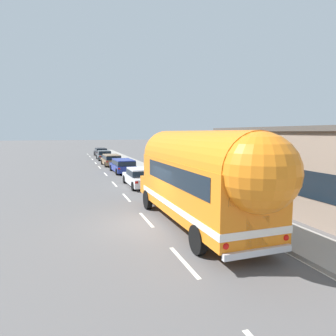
{
  "coord_description": "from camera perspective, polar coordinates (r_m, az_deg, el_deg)",
  "views": [
    {
      "loc": [
        -3.3,
        -12.31,
        4.06
      ],
      "look_at": [
        1.81,
        2.99,
        2.11
      ],
      "focal_mm": 31.75,
      "sensor_mm": 36.0,
      "label": 1
    }
  ],
  "objects": [
    {
      "name": "ground_plane",
      "position": [
        13.37,
        -3.36,
        -10.8
      ],
      "size": [
        300.0,
        300.0,
        0.0
      ],
      "primitive_type": "plane",
      "color": "#565454"
    },
    {
      "name": "lane_markings",
      "position": [
        26.06,
        -5.36,
        -2.1
      ],
      "size": [
        3.7,
        80.0,
        0.01
      ],
      "color": "silver",
      "rests_on": "ground"
    },
    {
      "name": "painted_bus",
      "position": [
        12.2,
        6.47,
        -1.43
      ],
      "size": [
        2.71,
        10.82,
        4.12
      ],
      "color": "orange",
      "rests_on": "ground"
    },
    {
      "name": "car_third",
      "position": [
        36.79,
        -10.84,
        1.67
      ],
      "size": [
        2.11,
        4.6,
        1.37
      ],
      "color": "olive",
      "rests_on": "ground"
    },
    {
      "name": "sidewalk_slab",
      "position": [
        24.03,
        1.21,
        -2.66
      ],
      "size": [
        2.24,
        90.0,
        0.15
      ],
      "primitive_type": "cube",
      "color": "gray",
      "rests_on": "ground"
    },
    {
      "name": "car_fourth",
      "position": [
        44.87,
        -12.16,
        2.5
      ],
      "size": [
        2.0,
        4.76,
        1.37
      ],
      "color": "#474C51",
      "rests_on": "ground"
    },
    {
      "name": "car_lead",
      "position": [
        22.48,
        -5.45,
        -1.63
      ],
      "size": [
        1.91,
        4.71,
        1.37
      ],
      "color": "white",
      "rests_on": "ground"
    },
    {
      "name": "car_fifth",
      "position": [
        52.03,
        -12.8,
        3.11
      ],
      "size": [
        2.01,
        4.84,
        1.37
      ],
      "color": "black",
      "rests_on": "ground"
    },
    {
      "name": "car_second",
      "position": [
        30.17,
        -8.63,
        0.59
      ],
      "size": [
        2.13,
        4.86,
        1.37
      ],
      "color": "navy",
      "rests_on": "ground"
    }
  ]
}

